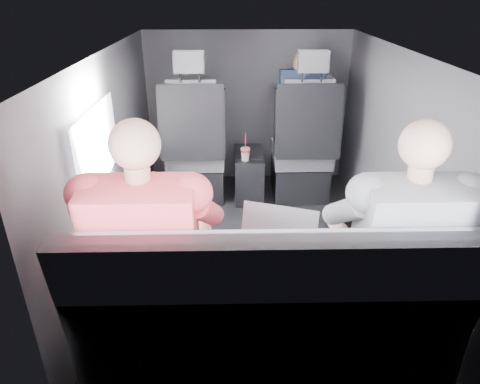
{
  "coord_description": "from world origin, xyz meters",
  "views": [
    {
      "loc": [
        -0.15,
        -2.53,
        1.7
      ],
      "look_at": [
        -0.1,
        -0.05,
        0.49
      ],
      "focal_mm": 32.0,
      "sensor_mm": 36.0,
      "label": 1
    }
  ],
  "objects_px": {
    "center_console": "(249,174)",
    "laptop_black": "(373,234)",
    "front_seat_left": "(196,155)",
    "passenger_front_right": "(301,106)",
    "laptop_white": "(155,240)",
    "laptop_silver": "(276,234)",
    "passenger_rear_left": "(153,252)",
    "rear_bench": "(266,325)",
    "soda_cup": "(245,154)",
    "front_seat_right": "(302,154)",
    "passenger_rear_right": "(392,250)"
  },
  "relations": [
    {
      "from": "center_console",
      "to": "laptop_black",
      "type": "bearing_deg",
      "value": -72.96
    },
    {
      "from": "front_seat_left",
      "to": "passenger_front_right",
      "type": "bearing_deg",
      "value": 15.82
    },
    {
      "from": "laptop_white",
      "to": "laptop_black",
      "type": "height_order",
      "value": "laptop_black"
    },
    {
      "from": "laptop_silver",
      "to": "passenger_rear_left",
      "type": "distance_m",
      "value": 0.58
    },
    {
      "from": "rear_bench",
      "to": "soda_cup",
      "type": "bearing_deg",
      "value": 91.17
    },
    {
      "from": "center_console",
      "to": "front_seat_right",
      "type": "bearing_deg",
      "value": -5.07
    },
    {
      "from": "front_seat_right",
      "to": "passenger_rear_left",
      "type": "xyz_separation_m",
      "value": [
        -0.95,
        -1.81,
        0.25
      ]
    },
    {
      "from": "rear_bench",
      "to": "laptop_silver",
      "type": "relative_size",
      "value": 3.99
    },
    {
      "from": "soda_cup",
      "to": "laptop_white",
      "type": "relative_size",
      "value": 0.54
    },
    {
      "from": "laptop_silver",
      "to": "passenger_rear_left",
      "type": "height_order",
      "value": "passenger_rear_left"
    },
    {
      "from": "laptop_silver",
      "to": "passenger_rear_left",
      "type": "xyz_separation_m",
      "value": [
        -0.55,
        -0.16,
        0.02
      ]
    },
    {
      "from": "laptop_white",
      "to": "passenger_front_right",
      "type": "height_order",
      "value": "passenger_front_right"
    },
    {
      "from": "front_seat_left",
      "to": "passenger_rear_right",
      "type": "height_order",
      "value": "same"
    },
    {
      "from": "center_console",
      "to": "passenger_rear_left",
      "type": "height_order",
      "value": "passenger_rear_left"
    },
    {
      "from": "center_console",
      "to": "laptop_white",
      "type": "relative_size",
      "value": 1.13
    },
    {
      "from": "passenger_rear_left",
      "to": "passenger_front_right",
      "type": "relative_size",
      "value": 1.64
    },
    {
      "from": "passenger_rear_left",
      "to": "laptop_white",
      "type": "bearing_deg",
      "value": 95.47
    },
    {
      "from": "center_console",
      "to": "passenger_rear_right",
      "type": "relative_size",
      "value": 0.38
    },
    {
      "from": "rear_bench",
      "to": "laptop_white",
      "type": "distance_m",
      "value": 0.64
    },
    {
      "from": "front_seat_left",
      "to": "rear_bench",
      "type": "xyz_separation_m",
      "value": [
        0.45,
        -1.9,
        -0.09
      ]
    },
    {
      "from": "passenger_rear_right",
      "to": "passenger_front_right",
      "type": "distance_m",
      "value": 2.07
    },
    {
      "from": "laptop_silver",
      "to": "passenger_rear_right",
      "type": "distance_m",
      "value": 0.52
    },
    {
      "from": "laptop_black",
      "to": "passenger_rear_right",
      "type": "height_order",
      "value": "passenger_rear_right"
    },
    {
      "from": "front_seat_right",
      "to": "rear_bench",
      "type": "bearing_deg",
      "value": -103.31
    },
    {
      "from": "soda_cup",
      "to": "laptop_silver",
      "type": "bearing_deg",
      "value": -86.52
    },
    {
      "from": "laptop_black",
      "to": "laptop_white",
      "type": "bearing_deg",
      "value": -178.29
    },
    {
      "from": "front_seat_right",
      "to": "passenger_rear_left",
      "type": "bearing_deg",
      "value": -117.65
    },
    {
      "from": "center_console",
      "to": "passenger_rear_right",
      "type": "bearing_deg",
      "value": -73.29
    },
    {
      "from": "front_seat_right",
      "to": "front_seat_left",
      "type": "bearing_deg",
      "value": 180.0
    },
    {
      "from": "passenger_rear_left",
      "to": "passenger_front_right",
      "type": "height_order",
      "value": "passenger_rear_left"
    },
    {
      "from": "passenger_rear_right",
      "to": "front_seat_left",
      "type": "bearing_deg",
      "value": 119.07
    },
    {
      "from": "laptop_white",
      "to": "laptop_black",
      "type": "bearing_deg",
      "value": 1.71
    },
    {
      "from": "front_seat_left",
      "to": "laptop_white",
      "type": "bearing_deg",
      "value": -92.0
    },
    {
      "from": "soda_cup",
      "to": "laptop_white",
      "type": "distance_m",
      "value": 1.64
    },
    {
      "from": "center_console",
      "to": "passenger_front_right",
      "type": "distance_m",
      "value": 0.75
    },
    {
      "from": "passenger_rear_left",
      "to": "passenger_rear_right",
      "type": "bearing_deg",
      "value": 0.01
    },
    {
      "from": "rear_bench",
      "to": "laptop_white",
      "type": "height_order",
      "value": "rear_bench"
    },
    {
      "from": "front_seat_right",
      "to": "passenger_rear_right",
      "type": "height_order",
      "value": "same"
    },
    {
      "from": "soda_cup",
      "to": "passenger_rear_right",
      "type": "xyz_separation_m",
      "value": [
        0.59,
        -1.68,
        0.19
      ]
    },
    {
      "from": "front_seat_left",
      "to": "front_seat_right",
      "type": "bearing_deg",
      "value": 0.0
    },
    {
      "from": "front_seat_right",
      "to": "laptop_white",
      "type": "distance_m",
      "value": 1.95
    },
    {
      "from": "front_seat_left",
      "to": "rear_bench",
      "type": "distance_m",
      "value": 1.96
    },
    {
      "from": "rear_bench",
      "to": "soda_cup",
      "type": "distance_m",
      "value": 1.78
    },
    {
      "from": "laptop_silver",
      "to": "passenger_front_right",
      "type": "relative_size",
      "value": 0.52
    },
    {
      "from": "passenger_front_right",
      "to": "rear_bench",
      "type": "bearing_deg",
      "value": -102.03
    },
    {
      "from": "soda_cup",
      "to": "front_seat_right",
      "type": "bearing_deg",
      "value": 14.49
    },
    {
      "from": "front_seat_right",
      "to": "soda_cup",
      "type": "distance_m",
      "value": 0.51
    },
    {
      "from": "passenger_rear_right",
      "to": "rear_bench",
      "type": "bearing_deg",
      "value": -170.33
    },
    {
      "from": "center_console",
      "to": "laptop_white",
      "type": "height_order",
      "value": "laptop_white"
    },
    {
      "from": "laptop_white",
      "to": "laptop_black",
      "type": "xyz_separation_m",
      "value": [
        1.03,
        0.03,
        0.0
      ]
    }
  ]
}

